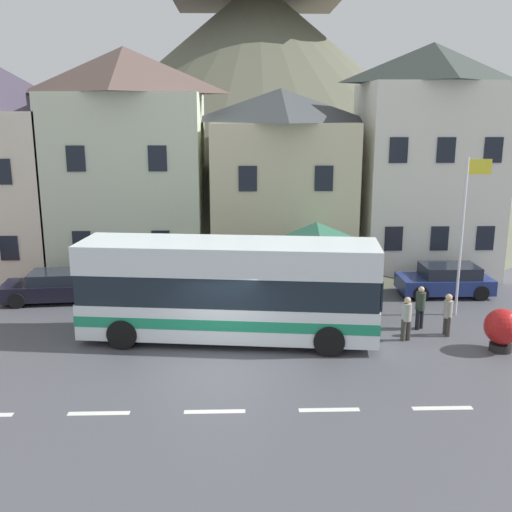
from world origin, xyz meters
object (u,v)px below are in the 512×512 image
object	(u,v)px
bus_shelter	(316,235)
pedestrian_01	(448,313)
parked_car_00	(446,280)
harbour_buoy	(502,328)
parked_car_01	(60,286)
pedestrian_02	(336,295)
pedestrian_00	(407,317)
hilltop_castle	(258,97)
transit_bus	(229,291)
public_bench	(319,280)
townhouse_02	(280,180)
flagpole	(465,224)
pedestrian_03	(420,306)
townhouse_01	(129,164)
townhouse_03	(427,161)

from	to	relation	value
bus_shelter	pedestrian_01	world-z (taller)	bus_shelter
parked_car_00	harbour_buoy	size ratio (longest dim) A/B	2.71
parked_car_01	pedestrian_02	bearing A→B (deg)	162.25
bus_shelter	pedestrian_02	distance (m)	2.62
pedestrian_01	harbour_buoy	distance (m)	1.92
pedestrian_00	pedestrian_01	distance (m)	1.62
pedestrian_01	harbour_buoy	size ratio (longest dim) A/B	1.06
parked_car_00	hilltop_castle	bearing A→B (deg)	-71.18
transit_bus	pedestrian_02	bearing A→B (deg)	32.64
pedestrian_00	harbour_buoy	size ratio (longest dim) A/B	1.09
public_bench	pedestrian_00	bearing A→B (deg)	-69.86
parked_car_01	pedestrian_02	xyz separation A→B (m)	(11.08, -2.57, 0.31)
townhouse_02	pedestrian_01	bearing A→B (deg)	-62.17
transit_bus	flagpole	size ratio (longest dim) A/B	1.69
transit_bus	public_bench	bearing A→B (deg)	62.05
townhouse_02	pedestrian_02	bearing A→B (deg)	-78.73
pedestrian_02	parked_car_00	bearing A→B (deg)	28.98
parked_car_00	harbour_buoy	xyz separation A→B (m)	(-0.30, -6.16, 0.14)
hilltop_castle	pedestrian_01	world-z (taller)	hilltop_castle
townhouse_02	harbour_buoy	size ratio (longest dim) A/B	6.18
parked_car_00	harbour_buoy	bearing A→B (deg)	87.03
pedestrian_01	pedestrian_03	world-z (taller)	pedestrian_03
parked_car_00	flagpole	bearing A→B (deg)	81.35
transit_bus	flagpole	distance (m)	9.30
bus_shelter	harbour_buoy	size ratio (longest dim) A/B	2.53
townhouse_02	flagpole	bearing A→B (deg)	-50.03
transit_bus	public_bench	xyz separation A→B (m)	(3.87, 5.59, -1.25)
townhouse_02	parked_car_01	distance (m)	11.55
bus_shelter	parked_car_01	size ratio (longest dim) A/B	0.78
townhouse_01	pedestrian_03	size ratio (longest dim) A/B	6.63
pedestrian_00	bus_shelter	bearing A→B (deg)	123.81
parked_car_01	pedestrian_00	bearing A→B (deg)	155.02
hilltop_castle	parked_car_00	xyz separation A→B (m)	(7.33, -21.29, -8.25)
pedestrian_01	public_bench	bearing A→B (deg)	124.21
bus_shelter	pedestrian_01	xyz separation A→B (m)	(4.18, -3.48, -2.08)
townhouse_02	flagpole	xyz separation A→B (m)	(6.41, -7.64, -0.84)
parked_car_01	pedestrian_01	xyz separation A→B (m)	(14.68, -4.43, 0.19)
flagpole	harbour_buoy	bearing A→B (deg)	-88.75
townhouse_03	parked_car_00	distance (m)	6.28
pedestrian_02	transit_bus	bearing A→B (deg)	-154.14
townhouse_03	hilltop_castle	size ratio (longest dim) A/B	0.26
pedestrian_00	flagpole	distance (m)	4.68
parked_car_00	pedestrian_00	xyz separation A→B (m)	(-3.16, -5.16, 0.20)
pedestrian_00	pedestrian_03	xyz separation A→B (m)	(0.80, 1.09, 0.03)
pedestrian_00	pedestrian_01	world-z (taller)	pedestrian_00
townhouse_03	bus_shelter	xyz separation A→B (m)	(-5.94, -5.37, -2.50)
pedestrian_02	harbour_buoy	world-z (taller)	pedestrian_02
transit_bus	pedestrian_03	world-z (taller)	transit_bus
pedestrian_00	pedestrian_03	bearing A→B (deg)	53.55
townhouse_03	pedestrian_00	bearing A→B (deg)	-109.73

